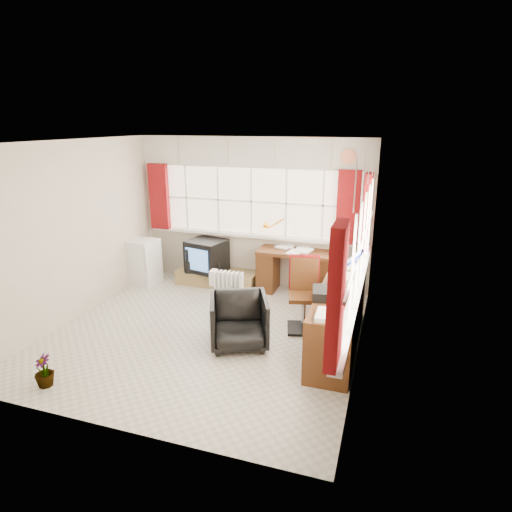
{
  "coord_description": "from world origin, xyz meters",
  "views": [
    {
      "loc": [
        2.24,
        -4.75,
        2.73
      ],
      "look_at": [
        0.54,
        0.55,
        0.97
      ],
      "focal_mm": 30.0,
      "sensor_mm": 36.0,
      "label": 1
    }
  ],
  "objects_px": {
    "desk_lamp": "(284,227)",
    "radiator": "(229,297)",
    "task_chair": "(304,290)",
    "crt_tv": "(207,256)",
    "mini_fridge": "(144,262)",
    "tv_bench": "(217,277)",
    "office_chair": "(239,321)",
    "desk": "(297,269)",
    "credenza": "(338,317)"
  },
  "relations": [
    {
      "from": "mini_fridge",
      "to": "office_chair",
      "type": "bearing_deg",
      "value": -33.66
    },
    {
      "from": "desk",
      "to": "mini_fridge",
      "type": "height_order",
      "value": "mini_fridge"
    },
    {
      "from": "radiator",
      "to": "desk_lamp",
      "type": "bearing_deg",
      "value": 71.03
    },
    {
      "from": "tv_bench",
      "to": "credenza",
      "type": "bearing_deg",
      "value": -33.7
    },
    {
      "from": "crt_tv",
      "to": "mini_fridge",
      "type": "relative_size",
      "value": 0.9
    },
    {
      "from": "radiator",
      "to": "credenza",
      "type": "distance_m",
      "value": 1.72
    },
    {
      "from": "credenza",
      "to": "crt_tv",
      "type": "distance_m",
      "value": 2.86
    },
    {
      "from": "radiator",
      "to": "tv_bench",
      "type": "distance_m",
      "value": 1.24
    },
    {
      "from": "task_chair",
      "to": "office_chair",
      "type": "bearing_deg",
      "value": -131.62
    },
    {
      "from": "radiator",
      "to": "tv_bench",
      "type": "xyz_separation_m",
      "value": [
        -0.63,
        1.06,
        -0.14
      ]
    },
    {
      "from": "task_chair",
      "to": "crt_tv",
      "type": "bearing_deg",
      "value": 150.58
    },
    {
      "from": "desk_lamp",
      "to": "tv_bench",
      "type": "relative_size",
      "value": 0.33
    },
    {
      "from": "credenza",
      "to": "radiator",
      "type": "bearing_deg",
      "value": 164.35
    },
    {
      "from": "task_chair",
      "to": "office_chair",
      "type": "xyz_separation_m",
      "value": [
        -0.67,
        -0.75,
        -0.21
      ]
    },
    {
      "from": "radiator",
      "to": "task_chair",
      "type": "bearing_deg",
      "value": -3.61
    },
    {
      "from": "tv_bench",
      "to": "crt_tv",
      "type": "distance_m",
      "value": 0.43
    },
    {
      "from": "crt_tv",
      "to": "office_chair",
      "type": "bearing_deg",
      "value": -55.59
    },
    {
      "from": "radiator",
      "to": "crt_tv",
      "type": "bearing_deg",
      "value": 128.23
    },
    {
      "from": "desk_lamp",
      "to": "desk",
      "type": "bearing_deg",
      "value": -36.74
    },
    {
      "from": "desk_lamp",
      "to": "tv_bench",
      "type": "xyz_separation_m",
      "value": [
        -1.1,
        -0.3,
        -0.92
      ]
    },
    {
      "from": "radiator",
      "to": "tv_bench",
      "type": "height_order",
      "value": "radiator"
    },
    {
      "from": "office_chair",
      "to": "tv_bench",
      "type": "distance_m",
      "value": 2.18
    },
    {
      "from": "task_chair",
      "to": "credenza",
      "type": "bearing_deg",
      "value": -36.81
    },
    {
      "from": "tv_bench",
      "to": "mini_fridge",
      "type": "xyz_separation_m",
      "value": [
        -1.25,
        -0.32,
        0.27
      ]
    },
    {
      "from": "radiator",
      "to": "mini_fridge",
      "type": "distance_m",
      "value": 2.02
    },
    {
      "from": "office_chair",
      "to": "credenza",
      "type": "xyz_separation_m",
      "value": [
        1.19,
        0.36,
        0.06
      ]
    },
    {
      "from": "desk",
      "to": "office_chair",
      "type": "relative_size",
      "value": 1.75
    },
    {
      "from": "crt_tv",
      "to": "desk_lamp",
      "type": "bearing_deg",
      "value": 15.3
    },
    {
      "from": "desk_lamp",
      "to": "credenza",
      "type": "xyz_separation_m",
      "value": [
        1.18,
        -1.82,
        -0.66
      ]
    },
    {
      "from": "tv_bench",
      "to": "mini_fridge",
      "type": "distance_m",
      "value": 1.32
    },
    {
      "from": "radiator",
      "to": "crt_tv",
      "type": "distance_m",
      "value": 1.32
    },
    {
      "from": "desk_lamp",
      "to": "mini_fridge",
      "type": "distance_m",
      "value": 2.52
    },
    {
      "from": "mini_fridge",
      "to": "task_chair",
      "type": "bearing_deg",
      "value": -15.0
    },
    {
      "from": "crt_tv",
      "to": "mini_fridge",
      "type": "distance_m",
      "value": 1.12
    },
    {
      "from": "desk_lamp",
      "to": "tv_bench",
      "type": "distance_m",
      "value": 1.47
    },
    {
      "from": "desk",
      "to": "radiator",
      "type": "height_order",
      "value": "desk"
    },
    {
      "from": "radiator",
      "to": "mini_fridge",
      "type": "relative_size",
      "value": 0.84
    },
    {
      "from": "radiator",
      "to": "mini_fridge",
      "type": "xyz_separation_m",
      "value": [
        -1.88,
        0.73,
        0.12
      ]
    },
    {
      "from": "tv_bench",
      "to": "mini_fridge",
      "type": "height_order",
      "value": "mini_fridge"
    },
    {
      "from": "desk",
      "to": "task_chair",
      "type": "xyz_separation_m",
      "value": [
        0.36,
        -1.21,
        0.13
      ]
    },
    {
      "from": "credenza",
      "to": "office_chair",
      "type": "bearing_deg",
      "value": -163.16
    },
    {
      "from": "desk",
      "to": "tv_bench",
      "type": "height_order",
      "value": "desk"
    },
    {
      "from": "desk",
      "to": "credenza",
      "type": "bearing_deg",
      "value": -61.18
    },
    {
      "from": "tv_bench",
      "to": "crt_tv",
      "type": "bearing_deg",
      "value": -165.94
    },
    {
      "from": "desk_lamp",
      "to": "radiator",
      "type": "xyz_separation_m",
      "value": [
        -0.47,
        -1.36,
        -0.78
      ]
    },
    {
      "from": "credenza",
      "to": "mini_fridge",
      "type": "relative_size",
      "value": 2.56
    },
    {
      "from": "desk",
      "to": "crt_tv",
      "type": "distance_m",
      "value": 1.58
    },
    {
      "from": "crt_tv",
      "to": "tv_bench",
      "type": "bearing_deg",
      "value": 14.06
    },
    {
      "from": "desk",
      "to": "desk_lamp",
      "type": "distance_m",
      "value": 0.74
    },
    {
      "from": "task_chair",
      "to": "crt_tv",
      "type": "relative_size",
      "value": 1.43
    }
  ]
}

